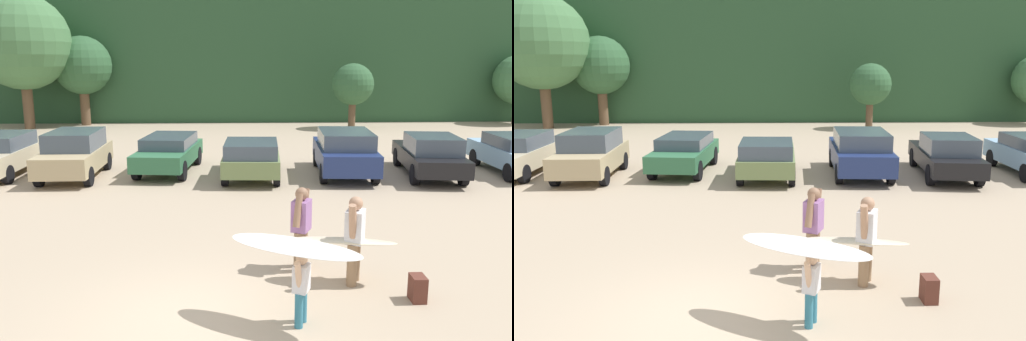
{
  "view_description": "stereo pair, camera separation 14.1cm",
  "coord_description": "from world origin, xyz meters",
  "views": [
    {
      "loc": [
        0.79,
        -7.69,
        4.08
      ],
      "look_at": [
        1.28,
        5.42,
        1.26
      ],
      "focal_mm": 36.67,
      "sensor_mm": 36.0,
      "label": 1
    },
    {
      "loc": [
        0.93,
        -7.69,
        4.08
      ],
      "look_at": [
        1.28,
        5.42,
        1.26
      ],
      "focal_mm": 36.67,
      "sensor_mm": 36.0,
      "label": 2
    }
  ],
  "objects": [
    {
      "name": "person_companion",
      "position": [
        2.03,
        1.99,
        0.94
      ],
      "size": [
        0.45,
        0.74,
        1.66
      ],
      "rotation": [
        0.0,
        0.0,
        2.71
      ],
      "color": "#8C6B4C",
      "rests_on": "ground_plane"
    },
    {
      "name": "parked_car_champagne",
      "position": [
        -7.6,
        11.04,
        0.76
      ],
      "size": [
        1.9,
        4.74,
        1.45
      ],
      "rotation": [
        0.0,
        0.0,
        1.56
      ],
      "color": "beige",
      "rests_on": "ground_plane"
    },
    {
      "name": "hillside_ridge",
      "position": [
        0.0,
        32.04,
        4.23
      ],
      "size": [
        108.0,
        12.0,
        8.47
      ],
      "primitive_type": "cube",
      "color": "#284C2D",
      "rests_on": "ground_plane"
    },
    {
      "name": "parked_car_forest_green",
      "position": [
        -1.69,
        11.24,
        0.74
      ],
      "size": [
        2.21,
        4.43,
        1.32
      ],
      "rotation": [
        0.0,
        0.0,
        1.46
      ],
      "color": "#2D6642",
      "rests_on": "ground_plane"
    },
    {
      "name": "tree_far_right",
      "position": [
        -8.6,
        25.18,
        3.62
      ],
      "size": [
        3.53,
        3.53,
        5.43
      ],
      "color": "brown",
      "rests_on": "ground_plane"
    },
    {
      "name": "tree_center",
      "position": [
        7.59,
        22.88,
        2.57
      ],
      "size": [
        2.41,
        2.41,
        3.81
      ],
      "color": "brown",
      "rests_on": "ground_plane"
    },
    {
      "name": "parked_car_black",
      "position": [
        7.57,
        10.15,
        0.77
      ],
      "size": [
        2.28,
        4.88,
        1.49
      ],
      "rotation": [
        0.0,
        0.0,
        1.45
      ],
      "color": "black",
      "rests_on": "ground_plane"
    },
    {
      "name": "parked_car_navy",
      "position": [
        4.61,
        10.43,
        0.86
      ],
      "size": [
        2.19,
        4.54,
        1.6
      ],
      "rotation": [
        0.0,
        0.0,
        1.5
      ],
      "color": "navy",
      "rests_on": "ground_plane"
    },
    {
      "name": "tree_center_right",
      "position": [
        -11.45,
        23.59,
        4.97
      ],
      "size": [
        5.44,
        5.44,
        7.71
      ],
      "color": "brown",
      "rests_on": "ground_plane"
    },
    {
      "name": "person_child",
      "position": [
        1.77,
        -0.23,
        0.66
      ],
      "size": [
        0.32,
        0.48,
        1.18
      ],
      "rotation": [
        0.0,
        0.0,
        2.71
      ],
      "color": "teal",
      "rests_on": "ground_plane"
    },
    {
      "name": "backpack_dropped",
      "position": [
        3.87,
        0.52,
        0.22
      ],
      "size": [
        0.24,
        0.34,
        0.45
      ],
      "color": "#592D23",
      "rests_on": "ground_plane"
    },
    {
      "name": "parked_car_olive_green",
      "position": [
        1.3,
        10.02,
        0.75
      ],
      "size": [
        2.08,
        4.1,
        1.37
      ],
      "rotation": [
        0.0,
        0.0,
        1.52
      ],
      "color": "#6B7F4C",
      "rests_on": "ground_plane"
    },
    {
      "name": "person_adult",
      "position": [
        2.93,
        1.29,
        0.93
      ],
      "size": [
        0.44,
        0.7,
        1.65
      ],
      "rotation": [
        0.0,
        0.0,
        2.71
      ],
      "color": "#8C6B4C",
      "rests_on": "ground_plane"
    },
    {
      "name": "surfboard_cream",
      "position": [
        2.78,
        1.33,
        0.81
      ],
      "size": [
        1.92,
        0.88,
        0.13
      ],
      "rotation": [
        0.0,
        0.0,
        2.94
      ],
      "color": "beige"
    },
    {
      "name": "parked_car_tan",
      "position": [
        -4.85,
        10.42,
        0.85
      ],
      "size": [
        1.84,
        3.99,
        1.62
      ],
      "rotation": [
        0.0,
        0.0,
        1.58
      ],
      "color": "tan",
      "rests_on": "ground_plane"
    },
    {
      "name": "surfboard_white",
      "position": [
        1.66,
        -0.19,
        1.28
      ],
      "size": [
        2.17,
        1.58,
        0.14
      ],
      "rotation": [
        0.0,
        0.0,
        2.63
      ],
      "color": "white"
    },
    {
      "name": "ground_plane",
      "position": [
        0.0,
        0.0,
        0.0
      ],
      "size": [
        120.0,
        120.0,
        0.0
      ],
      "primitive_type": "plane",
      "color": "tan"
    }
  ]
}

